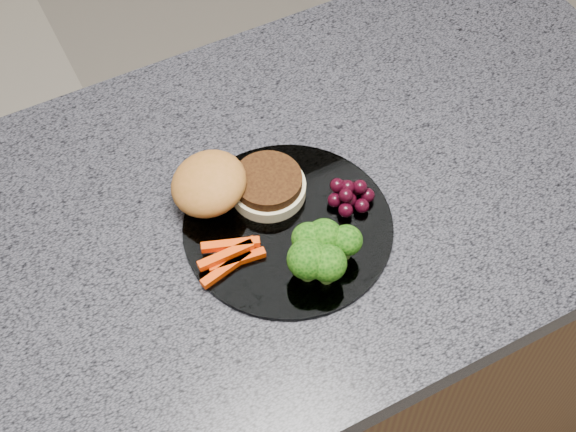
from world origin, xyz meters
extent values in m
cube|color=#533A1C|center=(0.00, 0.00, 0.43)|extent=(1.20, 0.60, 0.86)
cube|color=#474750|center=(0.00, 0.00, 0.88)|extent=(1.20, 0.60, 0.04)
cylinder|color=white|center=(0.02, -0.05, 0.90)|extent=(0.26, 0.26, 0.01)
cylinder|color=beige|center=(0.02, 0.01, 0.91)|extent=(0.12, 0.12, 0.02)
cylinder|color=#3C220B|center=(0.02, 0.01, 0.93)|extent=(0.10, 0.10, 0.01)
ellipsoid|color=#A15B28|center=(-0.05, 0.03, 0.93)|extent=(0.12, 0.12, 0.05)
cube|color=#E83B03|center=(-0.06, -0.05, 0.91)|extent=(0.07, 0.01, 0.01)
cube|color=#E83B03|center=(-0.06, -0.06, 0.91)|extent=(0.07, 0.02, 0.01)
cube|color=#E83B03|center=(-0.07, -0.07, 0.91)|extent=(0.07, 0.03, 0.01)
cube|color=#E83B03|center=(-0.06, -0.05, 0.92)|extent=(0.07, 0.03, 0.01)
cube|color=#E83B03|center=(-0.07, -0.06, 0.92)|extent=(0.07, 0.01, 0.01)
cylinder|color=#557F2E|center=(0.01, -0.12, 0.92)|extent=(0.02, 0.02, 0.02)
ellipsoid|color=black|center=(0.01, -0.12, 0.94)|extent=(0.05, 0.05, 0.04)
cylinder|color=#557F2E|center=(0.04, -0.10, 0.92)|extent=(0.02, 0.02, 0.02)
ellipsoid|color=black|center=(0.04, -0.10, 0.94)|extent=(0.04, 0.04, 0.04)
cylinder|color=#557F2E|center=(0.03, -0.13, 0.92)|extent=(0.02, 0.02, 0.02)
ellipsoid|color=black|center=(0.03, -0.13, 0.94)|extent=(0.05, 0.05, 0.04)
cylinder|color=#557F2E|center=(0.06, -0.12, 0.92)|extent=(0.01, 0.01, 0.02)
ellipsoid|color=black|center=(0.06, -0.12, 0.94)|extent=(0.04, 0.04, 0.03)
cylinder|color=#557F2E|center=(0.02, -0.09, 0.92)|extent=(0.01, 0.01, 0.02)
ellipsoid|color=black|center=(0.02, -0.09, 0.94)|extent=(0.04, 0.04, 0.04)
sphere|color=black|center=(0.10, -0.05, 0.92)|extent=(0.02, 0.02, 0.02)
sphere|color=black|center=(0.12, -0.04, 0.92)|extent=(0.02, 0.02, 0.02)
sphere|color=black|center=(0.11, -0.03, 0.92)|extent=(0.02, 0.02, 0.02)
sphere|color=black|center=(0.09, -0.04, 0.92)|extent=(0.02, 0.02, 0.02)
sphere|color=black|center=(0.09, -0.06, 0.92)|extent=(0.02, 0.02, 0.02)
sphere|color=black|center=(0.11, -0.07, 0.92)|extent=(0.02, 0.02, 0.02)
sphere|color=black|center=(0.13, -0.06, 0.92)|extent=(0.02, 0.02, 0.02)
sphere|color=black|center=(0.11, -0.04, 0.93)|extent=(0.02, 0.02, 0.02)
sphere|color=black|center=(0.10, -0.05, 0.93)|extent=(0.02, 0.02, 0.02)
sphere|color=black|center=(0.12, -0.05, 0.93)|extent=(0.02, 0.02, 0.02)
sphere|color=black|center=(0.10, -0.03, 0.93)|extent=(0.02, 0.02, 0.02)
camera|label=1|loc=(-0.24, -0.54, 1.72)|focal=50.00mm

